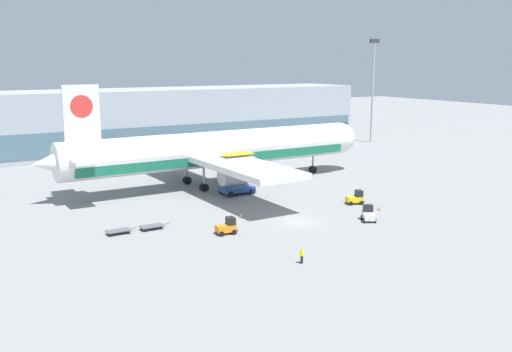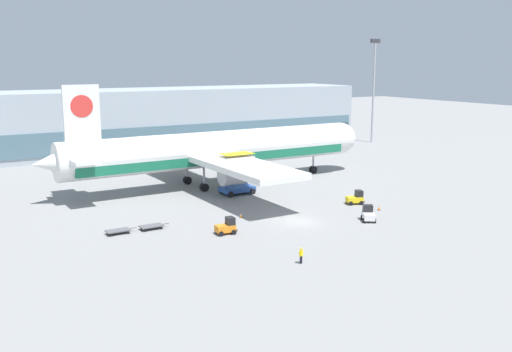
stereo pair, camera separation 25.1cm
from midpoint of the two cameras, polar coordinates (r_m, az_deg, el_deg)
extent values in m
plane|color=gray|center=(73.59, 4.21, -4.59)|extent=(400.00, 400.00, 0.00)
cube|color=#9EA8B2|center=(139.32, -7.52, 5.82)|extent=(90.00, 18.00, 14.00)
cube|color=slate|center=(131.40, -5.91, 4.15)|extent=(88.20, 0.20, 4.90)
cylinder|color=#9EA0A5|center=(147.59, 11.52, 8.09)|extent=(0.50, 0.50, 24.74)
cube|color=#333338|center=(147.48, 11.72, 13.08)|extent=(2.80, 0.50, 1.00)
cylinder|color=white|center=(94.35, -3.95, 2.74)|extent=(52.07, 6.44, 5.80)
cube|color=#196B4C|center=(94.55, -3.94, 1.96)|extent=(47.91, 6.27, 1.45)
sphere|color=white|center=(108.70, 8.32, 3.79)|extent=(5.68, 5.68, 5.68)
cone|color=white|center=(85.67, -19.56, 1.23)|extent=(6.45, 5.59, 5.51)
cube|color=white|center=(85.74, -17.14, 6.05)|extent=(5.21, 0.50, 8.00)
cylinder|color=red|center=(85.67, -17.17, 6.69)|extent=(3.21, 0.59, 3.20)
cube|color=white|center=(86.25, -17.56, 1.82)|extent=(3.76, 13.04, 0.50)
cube|color=white|center=(93.30, -5.36, 2.17)|extent=(8.59, 48.09, 0.90)
cylinder|color=#9EA0A5|center=(84.82, -2.33, 0.05)|extent=(4.23, 2.85, 2.80)
cylinder|color=#9EA0A5|center=(102.63, -7.83, 1.93)|extent=(4.23, 2.85, 2.80)
cylinder|color=#9EA0A5|center=(105.36, 5.65, 1.72)|extent=(0.36, 0.36, 4.00)
cylinder|color=black|center=(105.71, 5.63, 0.65)|extent=(1.31, 0.92, 1.30)
cylinder|color=#9EA0A5|center=(90.28, -5.32, 0.11)|extent=(0.36, 0.36, 4.00)
cylinder|color=black|center=(90.69, -5.30, -1.13)|extent=(1.31, 0.92, 1.30)
cylinder|color=#9EA0A5|center=(95.97, -7.01, 0.74)|extent=(0.36, 0.36, 4.00)
cylinder|color=black|center=(96.35, -6.98, -0.43)|extent=(1.31, 0.92, 1.30)
cube|color=#284C99|center=(88.60, -2.01, -1.29)|extent=(5.24, 3.06, 0.70)
cube|color=#B2B2B7|center=(87.65, -2.03, 1.90)|extent=(4.97, 2.91, 0.30)
cube|color=yellow|center=(87.56, -2.04, 2.25)|extent=(4.97, 2.91, 0.08)
cube|color=#284C99|center=(88.06, -2.02, 0.41)|extent=(4.28, 0.21, 4.75)
cube|color=#284C99|center=(88.06, -2.02, 0.41)|extent=(4.28, 0.21, 4.75)
cylinder|color=black|center=(90.89, -1.41, -1.19)|extent=(0.90, 0.37, 0.90)
cylinder|color=black|center=(88.37, -0.43, -1.55)|extent=(0.90, 0.37, 0.90)
cylinder|color=black|center=(89.05, -3.58, -1.47)|extent=(0.90, 0.37, 0.90)
cylinder|color=black|center=(86.48, -2.65, -1.85)|extent=(0.90, 0.37, 0.90)
cube|color=orange|center=(68.27, -3.16, -5.24)|extent=(2.43, 1.63, 0.80)
cube|color=black|center=(68.26, -2.66, -4.50)|extent=(1.02, 1.33, 0.90)
cube|color=black|center=(68.79, -2.20, -5.35)|extent=(0.29, 1.27, 0.24)
cylinder|color=black|center=(69.29, -2.75, -5.33)|extent=(0.62, 0.30, 0.60)
cylinder|color=black|center=(68.05, -2.31, -5.64)|extent=(0.62, 0.30, 0.60)
cylinder|color=black|center=(68.73, -4.00, -5.49)|extent=(0.62, 0.30, 0.60)
cylinder|color=black|center=(67.48, -3.58, -5.80)|extent=(0.62, 0.30, 0.60)
cube|color=silver|center=(74.92, 11.10, -3.93)|extent=(2.40, 2.69, 0.80)
cube|color=black|center=(75.33, 11.04, -3.18)|extent=(1.53, 1.42, 0.90)
cube|color=black|center=(76.16, 10.93, -3.89)|extent=(1.16, 0.80, 0.24)
cylinder|color=black|center=(75.67, 10.46, -4.07)|extent=(0.52, 0.64, 0.60)
cylinder|color=black|center=(75.92, 11.51, -4.06)|extent=(0.52, 0.64, 0.60)
cylinder|color=black|center=(74.14, 10.66, -4.40)|extent=(0.52, 0.64, 0.60)
cylinder|color=black|center=(74.39, 11.73, -4.39)|extent=(0.52, 0.64, 0.60)
cube|color=yellow|center=(83.48, 9.73, -2.31)|extent=(2.64, 2.10, 0.80)
cube|color=black|center=(83.51, 10.17, -1.72)|extent=(1.27, 1.47, 0.90)
cube|color=black|center=(83.98, 10.51, -2.45)|extent=(0.58, 1.24, 0.24)
cylinder|color=black|center=(84.49, 10.07, -2.44)|extent=(0.65, 0.43, 0.60)
cylinder|color=black|center=(83.22, 10.41, -2.66)|extent=(0.65, 0.43, 0.60)
cylinder|color=black|center=(83.94, 9.04, -2.49)|extent=(0.65, 0.43, 0.60)
cylinder|color=black|center=(82.66, 9.37, -2.72)|extent=(0.65, 0.43, 0.60)
cube|color=#56565B|center=(70.22, -13.71, -5.32)|extent=(2.82, 1.53, 0.12)
cube|color=#56565B|center=(70.76, -12.28, -5.13)|extent=(0.90, 0.09, 0.08)
cylinder|color=black|center=(71.15, -13.11, -5.28)|extent=(0.36, 0.15, 0.36)
cylinder|color=black|center=(69.99, -12.77, -5.54)|extent=(0.36, 0.15, 0.36)
cylinder|color=black|center=(70.60, -14.62, -5.48)|extent=(0.36, 0.15, 0.36)
cylinder|color=black|center=(69.43, -14.31, -5.75)|extent=(0.36, 0.15, 0.36)
cube|color=#56565B|center=(71.25, -10.49, -4.94)|extent=(2.82, 1.53, 0.12)
cube|color=#56565B|center=(71.89, -9.12, -4.75)|extent=(0.90, 0.09, 0.08)
cylinder|color=black|center=(72.22, -9.94, -4.90)|extent=(0.36, 0.15, 0.36)
cylinder|color=black|center=(71.08, -9.56, -5.15)|extent=(0.36, 0.15, 0.36)
cylinder|color=black|center=(71.57, -11.41, -5.10)|extent=(0.36, 0.15, 0.36)
cylinder|color=black|center=(70.42, -11.05, -5.36)|extent=(0.36, 0.15, 0.36)
cylinder|color=black|center=(58.67, 4.41, -8.37)|extent=(0.14, 0.14, 0.82)
cylinder|color=black|center=(58.81, 4.54, -8.32)|extent=(0.14, 0.14, 0.82)
cube|color=yellow|center=(58.51, 4.48, -7.68)|extent=(0.40, 0.29, 0.62)
cylinder|color=yellow|center=(58.33, 4.32, -7.70)|extent=(0.09, 0.09, 0.55)
cylinder|color=yellow|center=(58.66, 4.64, -7.60)|extent=(0.09, 0.09, 0.55)
sphere|color=#DBB28E|center=(58.37, 4.49, -7.29)|extent=(0.22, 0.22, 0.22)
sphere|color=yellow|center=(58.35, 4.49, -7.23)|extent=(0.21, 0.21, 0.21)
cube|color=black|center=(75.34, -1.57, -4.17)|extent=(0.40, 0.40, 0.04)
cone|color=orange|center=(75.25, -1.57, -3.94)|extent=(0.32, 0.32, 0.59)
cylinder|color=white|center=(75.24, -1.57, -3.92)|extent=(0.19, 0.19, 0.08)
cube|color=black|center=(80.93, 12.11, -3.33)|extent=(0.40, 0.40, 0.04)
cone|color=orange|center=(80.84, 12.12, -3.08)|extent=(0.32, 0.32, 0.70)
cylinder|color=white|center=(80.83, 12.12, -3.05)|extent=(0.19, 0.19, 0.10)
camera|label=1|loc=(0.13, -90.09, -0.02)|focal=40.00mm
camera|label=2|loc=(0.13, 89.91, 0.02)|focal=40.00mm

